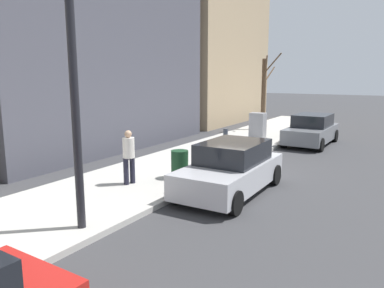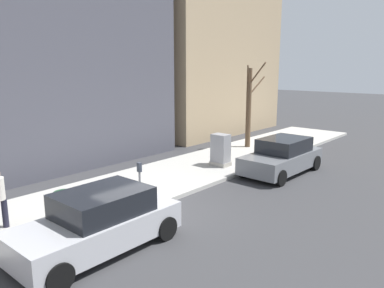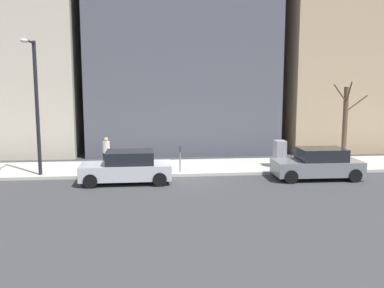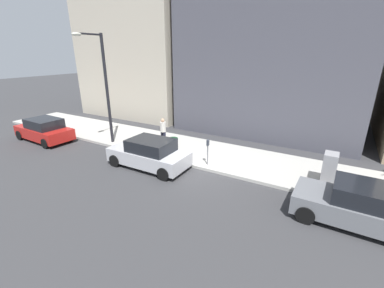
# 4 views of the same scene
# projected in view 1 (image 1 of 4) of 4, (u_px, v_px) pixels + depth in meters

# --- Properties ---
(ground_plane) EXTENTS (120.00, 120.00, 0.00)m
(ground_plane) POSITION_uv_depth(u_px,v_px,m) (234.00, 171.00, 13.71)
(ground_plane) COLOR #38383A
(sidewalk) EXTENTS (4.00, 36.00, 0.15)m
(sidewalk) POSITION_uv_depth(u_px,v_px,m) (188.00, 162.00, 14.71)
(sidewalk) COLOR #B2AFA8
(sidewalk) RESTS_ON ground
(parked_car_grey) EXTENTS (1.99, 4.23, 1.52)m
(parked_car_grey) POSITION_uv_depth(u_px,v_px,m) (311.00, 130.00, 18.74)
(parked_car_grey) COLOR slate
(parked_car_grey) RESTS_ON ground
(parked_car_silver) EXTENTS (1.95, 4.21, 1.52)m
(parked_car_silver) POSITION_uv_depth(u_px,v_px,m) (231.00, 169.00, 10.99)
(parked_car_silver) COLOR #B7B7BC
(parked_car_silver) RESTS_ON ground
(parking_meter) EXTENTS (0.14, 0.10, 1.35)m
(parking_meter) POSITION_uv_depth(u_px,v_px,m) (225.00, 143.00, 13.88)
(parking_meter) COLOR slate
(parking_meter) RESTS_ON sidewalk
(utility_box) EXTENTS (0.83, 0.61, 1.43)m
(utility_box) POSITION_uv_depth(u_px,v_px,m) (258.00, 127.00, 18.95)
(utility_box) COLOR #A8A399
(utility_box) RESTS_ON sidewalk
(streetlamp) EXTENTS (1.97, 0.32, 6.50)m
(streetlamp) POSITION_uv_depth(u_px,v_px,m) (81.00, 46.00, 7.39)
(streetlamp) COLOR black
(streetlamp) RESTS_ON sidewalk
(bare_tree) EXTENTS (1.26, 2.16, 4.60)m
(bare_tree) POSITION_uv_depth(u_px,v_px,m) (264.00, 92.00, 22.87)
(bare_tree) COLOR brown
(bare_tree) RESTS_ON sidewalk
(trash_bin) EXTENTS (0.56, 0.56, 0.90)m
(trash_bin) POSITION_uv_depth(u_px,v_px,m) (180.00, 164.00, 12.12)
(trash_bin) COLOR #14381E
(trash_bin) RESTS_ON sidewalk
(pedestrian_near_meter) EXTENTS (0.36, 0.39, 1.66)m
(pedestrian_near_meter) POSITION_uv_depth(u_px,v_px,m) (129.00, 154.00, 11.35)
(pedestrian_near_meter) COLOR #1E1E2D
(pedestrian_near_meter) RESTS_ON sidewalk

